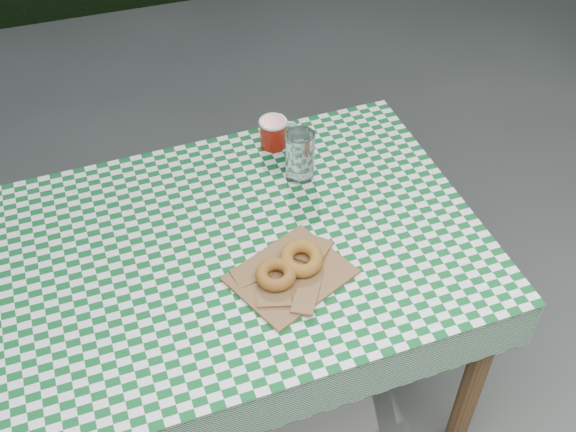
# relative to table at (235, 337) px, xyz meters

# --- Properties ---
(table) EXTENTS (1.29, 0.88, 0.75)m
(table) POSITION_rel_table_xyz_m (0.00, 0.00, 0.00)
(table) COLOR #57311E
(table) RESTS_ON ground
(tablecloth) EXTENTS (1.31, 0.90, 0.01)m
(tablecloth) POSITION_rel_table_xyz_m (-0.00, 0.00, 0.38)
(tablecloth) COLOR #0D5422
(tablecloth) RESTS_ON table
(paper_bag) EXTENTS (0.33, 0.30, 0.01)m
(paper_bag) POSITION_rel_table_xyz_m (0.12, -0.14, 0.39)
(paper_bag) COLOR olive
(paper_bag) RESTS_ON tablecloth
(bagel_front) EXTENTS (0.11, 0.11, 0.03)m
(bagel_front) POSITION_rel_table_xyz_m (0.08, -0.15, 0.41)
(bagel_front) COLOR #99531F
(bagel_front) RESTS_ON paper_bag
(bagel_back) EXTENTS (0.11, 0.11, 0.03)m
(bagel_back) POSITION_rel_table_xyz_m (0.15, -0.12, 0.41)
(bagel_back) COLOR #9F7321
(bagel_back) RESTS_ON paper_bag
(coffee_mug) EXTENTS (0.16, 0.16, 0.09)m
(coffee_mug) POSITION_rel_table_xyz_m (0.23, 0.35, 0.42)
(coffee_mug) COLOR maroon
(coffee_mug) RESTS_ON tablecloth
(drinking_glass) EXTENTS (0.09, 0.09, 0.14)m
(drinking_glass) POSITION_rel_table_xyz_m (0.26, 0.20, 0.45)
(drinking_glass) COLOR white
(drinking_glass) RESTS_ON tablecloth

